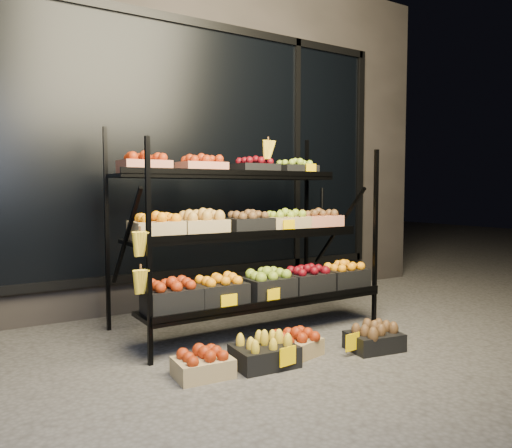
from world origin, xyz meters
TOP-DOWN VIEW (x-y plane):
  - ground at (0.00, 0.00)m, footprint 24.00×24.00m
  - building at (0.00, 2.59)m, footprint 6.00×2.08m
  - display_rack at (-0.01, 0.60)m, footprint 2.18×1.02m
  - tag_floor_a at (-0.33, -0.40)m, footprint 0.13×0.01m
  - tag_floor_b at (0.23, -0.40)m, footprint 0.13×0.01m
  - floor_crate_left at (-0.82, -0.19)m, footprint 0.36×0.28m
  - floor_crate_midleft at (-0.40, -0.24)m, footprint 0.42×0.32m
  - floor_crate_midright at (-0.11, -0.18)m, footprint 0.39×0.32m
  - floor_crate_right at (0.45, -0.38)m, footprint 0.41×0.33m

SIDE VIEW (x-z plane):
  - ground at x=0.00m, z-range 0.00..0.00m
  - tag_floor_a at x=-0.33m, z-range 0.00..0.12m
  - tag_floor_b at x=0.23m, z-range 0.00..0.12m
  - floor_crate_midright at x=-0.11m, z-range -0.01..0.18m
  - floor_crate_left at x=-0.82m, z-range -0.01..0.18m
  - floor_crate_right at x=0.45m, z-range -0.01..0.19m
  - floor_crate_midleft at x=-0.40m, z-range -0.01..0.20m
  - display_rack at x=-0.01m, z-range -0.07..1.64m
  - building at x=0.00m, z-range 0.00..3.50m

